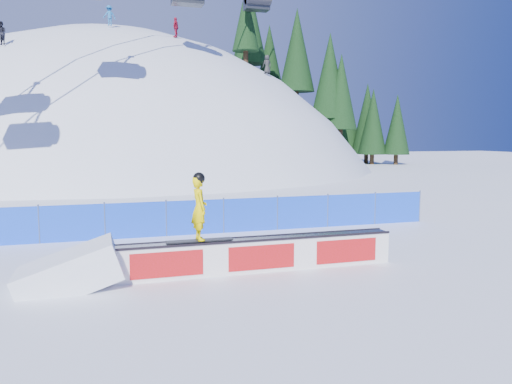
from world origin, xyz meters
name	(u,v)px	position (x,y,z in m)	size (l,w,h in m)	color
ground	(148,273)	(0.00, 0.00, 0.00)	(160.00, 160.00, 0.00)	white
snow_hill	(119,333)	(0.00, 42.00, -18.00)	(64.00, 64.00, 64.00)	white
treeline	(333,83)	(24.11, 40.09, 9.37)	(23.15, 10.25, 21.01)	black
safety_fence	(136,220)	(0.00, 4.50, 0.60)	(22.05, 0.05, 1.30)	blue
rail_box	(259,254)	(2.71, -0.61, 0.43)	(7.20, 0.55, 0.86)	white
snow_ramp	(70,287)	(-1.78, -0.63, 0.00)	(2.22, 1.48, 0.83)	white
snowboarder	(199,208)	(1.20, -0.61, 1.69)	(1.61, 0.60, 1.68)	black
distant_skiers	(135,33)	(1.86, 31.11, 11.83)	(22.03, 5.30, 5.44)	black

